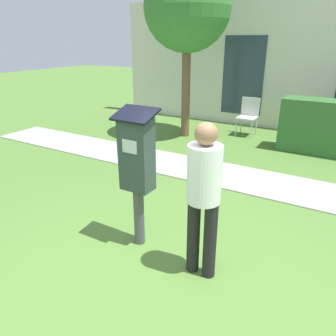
{
  "coord_description": "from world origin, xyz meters",
  "views": [
    {
      "loc": [
        1.4,
        -2.2,
        2.25
      ],
      "look_at": [
        -0.12,
        0.39,
        1.05
      ],
      "focal_mm": 35.0,
      "sensor_mm": 36.0,
      "label": 1
    }
  ],
  "objects_px": {
    "person_standing": "(204,191)",
    "outdoor_chair_left": "(249,113)",
    "parking_meter": "(137,162)",
    "outdoor_chair_middle": "(309,119)"
  },
  "relations": [
    {
      "from": "person_standing",
      "to": "outdoor_chair_middle",
      "type": "xyz_separation_m",
      "value": [
        0.16,
        5.43,
        -0.4
      ]
    },
    {
      "from": "person_standing",
      "to": "outdoor_chair_middle",
      "type": "height_order",
      "value": "person_standing"
    },
    {
      "from": "person_standing",
      "to": "parking_meter",
      "type": "bearing_deg",
      "value": 150.52
    },
    {
      "from": "parking_meter",
      "to": "person_standing",
      "type": "relative_size",
      "value": 1.01
    },
    {
      "from": "outdoor_chair_middle",
      "to": "outdoor_chair_left",
      "type": "bearing_deg",
      "value": -173.53
    },
    {
      "from": "outdoor_chair_left",
      "to": "outdoor_chair_middle",
      "type": "height_order",
      "value": "same"
    },
    {
      "from": "person_standing",
      "to": "outdoor_chair_left",
      "type": "bearing_deg",
      "value": 81.3
    },
    {
      "from": "person_standing",
      "to": "outdoor_chair_middle",
      "type": "bearing_deg",
      "value": 66.73
    },
    {
      "from": "parking_meter",
      "to": "outdoor_chair_middle",
      "type": "relative_size",
      "value": 1.77
    },
    {
      "from": "parking_meter",
      "to": "outdoor_chair_left",
      "type": "relative_size",
      "value": 1.77
    }
  ]
}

